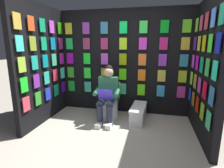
{
  "coord_description": "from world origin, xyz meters",
  "views": [
    {
      "loc": [
        -0.68,
        2.37,
        1.62
      ],
      "look_at": [
        0.09,
        -0.92,
        0.85
      ],
      "focal_mm": 28.24,
      "sensor_mm": 36.0,
      "label": 1
    }
  ],
  "objects": [
    {
      "name": "person_reading",
      "position": [
        0.22,
        -1.07,
        0.6
      ],
      "size": [
        0.53,
        0.69,
        1.19
      ],
      "rotation": [
        0.0,
        0.0,
        0.03
      ],
      "color": "#286B42",
      "rests_on": "ground"
    },
    {
      "name": "ground_plane",
      "position": [
        0.0,
        0.0,
        0.0
      ],
      "size": [
        30.0,
        30.0,
        0.0
      ],
      "primitive_type": "plane",
      "color": "#B2A899"
    },
    {
      "name": "comic_longbox_near",
      "position": [
        -0.42,
        -1.24,
        0.16
      ],
      "size": [
        0.34,
        0.8,
        0.32
      ],
      "rotation": [
        0.0,
        0.0,
        -0.06
      ],
      "color": "silver",
      "rests_on": "ground"
    },
    {
      "name": "toilet",
      "position": [
        0.22,
        -1.3,
        0.33
      ],
      "size": [
        0.41,
        0.56,
        0.77
      ],
      "rotation": [
        0.0,
        0.0,
        0.03
      ],
      "color": "white",
      "rests_on": "ground"
    },
    {
      "name": "display_wall_back",
      "position": [
        0.0,
        -1.73,
        1.2
      ],
      "size": [
        3.12,
        0.14,
        2.39
      ],
      "color": "black",
      "rests_on": "ground"
    },
    {
      "name": "display_wall_right",
      "position": [
        1.55,
        -0.84,
        1.2
      ],
      "size": [
        0.14,
        1.68,
        2.39
      ],
      "color": "black",
      "rests_on": "ground"
    },
    {
      "name": "display_wall_left",
      "position": [
        -1.55,
        -0.84,
        1.2
      ],
      "size": [
        0.14,
        1.68,
        2.39
      ],
      "color": "black",
      "rests_on": "ground"
    }
  ]
}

